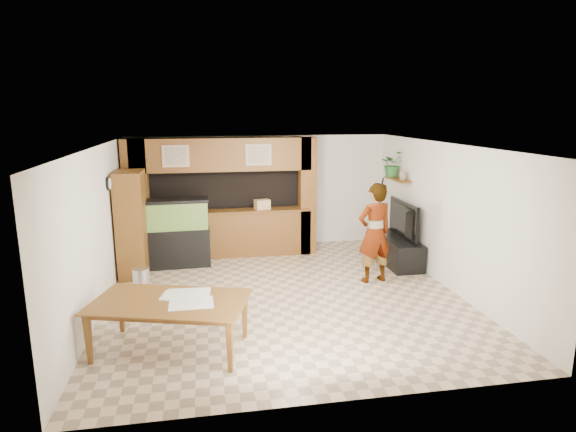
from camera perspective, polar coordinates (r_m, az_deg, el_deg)
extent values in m
plane|color=#CAAC8C|center=(8.56, -0.53, -9.28)|extent=(6.50, 6.50, 0.00)
plane|color=white|center=(7.98, -0.57, 8.35)|extent=(6.50, 6.50, 0.00)
plane|color=white|center=(11.33, -3.29, 2.92)|extent=(6.00, 0.00, 6.00)
plane|color=white|center=(8.24, -21.61, -1.56)|extent=(0.00, 6.50, 6.50)
plane|color=white|center=(9.15, 18.31, 0.02)|extent=(0.00, 6.50, 6.50)
cube|color=brown|center=(10.64, -7.54, -2.20)|extent=(3.80, 0.35, 1.00)
cube|color=brown|center=(10.53, -7.62, 0.54)|extent=(3.80, 0.43, 0.04)
cube|color=brown|center=(10.35, -7.81, 7.22)|extent=(3.80, 0.35, 0.70)
cube|color=brown|center=(10.55, -17.47, 1.66)|extent=(0.50, 0.35, 2.60)
cube|color=brown|center=(10.71, 2.28, 2.37)|extent=(0.35, 0.35, 2.60)
cube|color=black|center=(10.99, -7.82, 3.32)|extent=(4.20, 0.45, 0.85)
cube|color=tan|center=(10.16, -13.16, 6.92)|extent=(0.55, 0.03, 0.45)
cube|color=tan|center=(10.14, -13.17, 6.91)|extent=(0.43, 0.01, 0.35)
cube|color=tan|center=(10.21, -3.53, 7.25)|extent=(0.55, 0.03, 0.45)
cube|color=tan|center=(10.19, -3.51, 7.24)|extent=(0.43, 0.01, 0.35)
cylinder|color=black|center=(9.09, -20.52, 3.62)|extent=(0.04, 0.25, 0.25)
cylinder|color=white|center=(9.08, -20.36, 3.63)|extent=(0.01, 0.21, 0.21)
cube|color=brown|center=(10.75, 12.85, 4.27)|extent=(0.25, 0.90, 0.04)
cube|color=brown|center=(9.71, -18.03, -0.94)|extent=(0.51, 0.84, 2.05)
cylinder|color=#B2B2B7|center=(8.71, -16.95, -7.60)|extent=(0.29, 0.29, 0.53)
cube|color=black|center=(10.19, -12.84, -3.65)|extent=(1.27, 0.48, 0.80)
cube|color=#317B32|center=(10.03, -13.03, 0.05)|extent=(1.22, 0.45, 0.55)
cube|color=black|center=(9.97, -13.11, 1.78)|extent=(1.27, 0.48, 0.06)
cube|color=black|center=(10.45, 12.68, -3.96)|extent=(0.60, 1.64, 0.55)
imported|color=black|center=(10.29, 12.85, -0.43)|extent=(0.18, 1.34, 0.77)
cube|color=tan|center=(10.51, 13.40, 4.68)|extent=(0.06, 0.14, 0.19)
imported|color=#29662B|center=(10.94, 12.25, 6.05)|extent=(0.64, 0.61, 0.57)
imported|color=#9C8155|center=(9.07, 10.23, -1.99)|extent=(0.76, 0.58, 1.88)
cylinder|color=black|center=(8.75, 11.14, 4.00)|extent=(0.03, 0.10, 0.16)
imported|color=brown|center=(6.73, -13.84, -12.65)|extent=(2.26, 1.65, 0.71)
cube|color=silver|center=(6.46, -11.40, -10.11)|extent=(0.57, 0.42, 0.01)
cube|color=silver|center=(6.78, -11.72, -9.02)|extent=(0.61, 0.46, 0.01)
cube|color=silver|center=(6.76, -12.61, -9.14)|extent=(0.56, 0.46, 0.01)
cube|color=tan|center=(10.57, -3.07, 1.38)|extent=(0.36, 0.29, 0.21)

